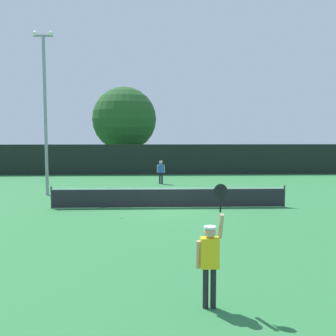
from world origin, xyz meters
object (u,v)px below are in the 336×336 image
Objects in this scene: large_tree at (124,119)px; parked_car_near at (174,159)px; parked_car_mid at (216,159)px; parked_car_far at (255,160)px; tennis_ball at (121,217)px; player_receiving at (161,170)px; player_serving at (210,254)px; light_pole at (45,104)px.

parked_car_near is (5.19, 3.08, -4.24)m from large_tree.
parked_car_far is at bearing -29.29° from parked_car_mid.
large_tree reaches higher than tennis_ball.
parked_car_mid is 0.99× the size of parked_car_far.
parked_car_mid reaches higher than tennis_ball.
parked_car_mid is at bearing -112.99° from player_receiving.
player_serving is 17.47m from light_pole.
player_serving is 0.28× the size of light_pole.
parked_car_mid is 4.23m from parked_car_far.
parked_car_far is (12.04, 24.50, 0.74)m from tennis_ball.
light_pole is 2.14× the size of parked_car_far.
parked_car_mid is at bearing 72.68° from tennis_ball.
player_serving is 20.20m from player_receiving.
parked_car_far reaches higher than player_receiving.
light_pole is 24.03m from parked_car_mid.
large_tree is at bearing -73.91° from player_receiving.
player_serving is 35.43m from parked_car_mid.
parked_car_near reaches higher than player_receiving.
parked_car_mid reaches higher than player_receiving.
light_pole is 1.14× the size of large_tree.
player_receiving is 13.12m from large_tree.
parked_car_near is at bearing 82.20° from tennis_ball.
large_tree is 1.87× the size of parked_car_far.
parked_car_near is (1.73, 15.08, -0.23)m from player_receiving.
parked_car_mid is (9.74, 2.78, -4.24)m from large_tree.
player_receiving is at bearing -118.73° from parked_car_mid.
parked_car_near reaches higher than tennis_ball.
parked_car_mid and parked_car_far have the same top height.
player_serving is 0.31× the size of large_tree.
large_tree is at bearing 177.95° from parked_car_far.
tennis_ball is (-2.55, 8.79, -1.12)m from player_serving.
light_pole is 2.13× the size of parked_car_near.
parked_car_near is 1.01× the size of parked_car_mid.
parked_car_near and parked_car_far have the same top height.
player_serving is at bearing -98.83° from parked_car_near.
light_pole reaches higher than tennis_ball.
light_pole is at bearing -100.99° from large_tree.
large_tree is (3.28, 16.91, -0.26)m from light_pole.
tennis_ball is (-1.89, -11.40, -0.97)m from player_receiving.
parked_car_near is 1.00× the size of parked_car_far.
parked_car_far is (13.61, 1.10, -4.24)m from large_tree.
parked_car_far is (8.42, -1.98, 0.00)m from parked_car_near.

